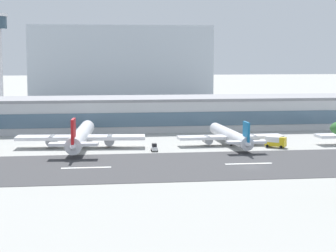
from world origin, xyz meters
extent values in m
plane|color=#9E9E99|center=(0.00, 0.00, 0.00)|extent=(1400.00, 1400.00, 0.00)
cube|color=#38383A|center=(0.00, 4.77, 0.04)|extent=(800.00, 39.25, 0.08)
cube|color=white|center=(-39.71, 4.77, 0.09)|extent=(12.00, 1.20, 0.01)
cube|color=white|center=(0.60, 4.77, 0.09)|extent=(12.00, 1.20, 0.01)
cube|color=#B7BABC|center=(-17.96, 80.58, 5.39)|extent=(155.64, 25.34, 10.79)
cube|color=#476075|center=(-17.96, 67.76, 4.85)|extent=(150.97, 0.30, 4.85)
cube|color=gray|center=(-17.96, 80.58, 11.29)|extent=(157.19, 25.59, 1.00)
cube|color=#A8B2BC|center=(-19.71, 193.74, 21.37)|extent=(97.91, 26.54, 42.74)
cylinder|color=white|center=(-40.96, 38.88, 3.44)|extent=(8.53, 44.59, 4.44)
sphere|color=white|center=(-38.90, 60.97, 3.44)|extent=(4.22, 4.22, 4.22)
cone|color=white|center=(-43.01, 16.79, 3.44)|extent=(4.72, 8.32, 3.99)
cube|color=white|center=(-41.04, 37.99, 2.99)|extent=(38.09, 10.12, 0.98)
cylinder|color=gray|center=(-32.61, 37.21, 2.22)|extent=(3.45, 6.45, 2.88)
cylinder|color=gray|center=(-49.47, 38.78, 2.22)|extent=(3.45, 6.45, 2.88)
cube|color=white|center=(-42.85, 18.55, 3.88)|extent=(13.08, 4.83, 0.78)
cube|color=red|center=(-42.85, 18.55, 6.99)|extent=(1.26, 6.03, 7.10)
cylinder|color=black|center=(-41.16, 36.67, 0.61)|extent=(0.80, 0.80, 1.22)
cylinder|color=silver|center=(3.67, 37.51, 2.89)|extent=(4.72, 37.39, 3.73)
sphere|color=silver|center=(3.18, 56.15, 2.89)|extent=(3.54, 3.54, 3.54)
cone|color=silver|center=(4.17, 18.86, 2.89)|extent=(3.53, 6.80, 3.36)
cube|color=silver|center=(3.69, 36.76, 2.52)|extent=(32.15, 6.44, 0.82)
cylinder|color=gray|center=(10.89, 36.95, 1.87)|extent=(2.56, 5.29, 2.42)
cylinder|color=gray|center=(-3.51, 36.57, 1.87)|extent=(2.56, 5.29, 2.42)
cube|color=silver|center=(4.13, 20.35, 3.26)|extent=(10.96, 3.36, 0.66)
cube|color=#1975B2|center=(4.13, 20.35, 5.88)|extent=(0.73, 5.05, 5.97)
cylinder|color=black|center=(3.72, 35.64, 0.51)|extent=(0.67, 0.67, 1.03)
cube|color=gold|center=(15.73, 30.20, 1.05)|extent=(6.23, 5.55, 1.20)
cube|color=silver|center=(15.16, 30.64, 2.45)|extent=(4.83, 4.45, 1.60)
cube|color=gold|center=(17.45, 28.89, 2.40)|extent=(2.67, 2.77, 1.50)
cylinder|color=black|center=(16.67, 27.98, 0.45)|extent=(0.89, 0.77, 0.90)
cylinder|color=black|center=(18.13, 29.88, 0.45)|extent=(0.89, 0.77, 0.90)
cylinder|color=black|center=(13.34, 30.52, 0.45)|extent=(0.89, 0.77, 0.90)
cylinder|color=black|center=(14.79, 32.43, 0.45)|extent=(0.89, 0.77, 0.90)
cube|color=white|center=(-20.41, 28.41, 0.80)|extent=(1.70, 3.25, 1.00)
cube|color=black|center=(-20.41, 28.41, 1.75)|extent=(1.34, 1.96, 0.90)
cylinder|color=black|center=(-21.25, 27.32, 0.30)|extent=(0.30, 0.61, 0.60)
cylinder|color=black|center=(-19.65, 27.26, 0.30)|extent=(0.30, 0.61, 0.60)
cylinder|color=black|center=(-21.17, 29.55, 0.30)|extent=(0.30, 0.61, 0.60)
cylinder|color=black|center=(-19.57, 29.50, 0.30)|extent=(0.30, 0.61, 0.60)
camera|label=1|loc=(-40.11, -142.03, 27.04)|focal=65.51mm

